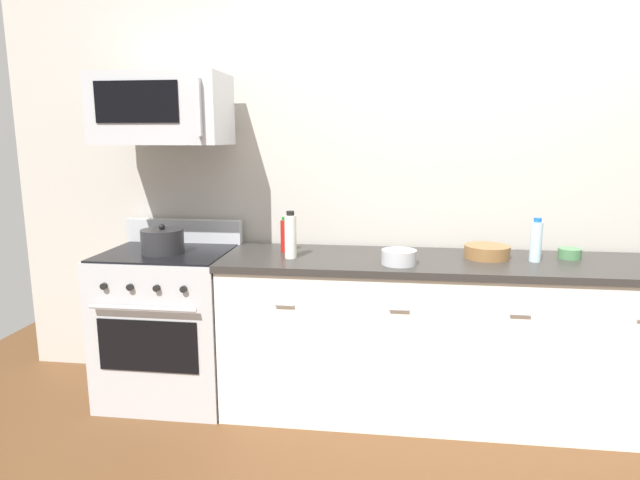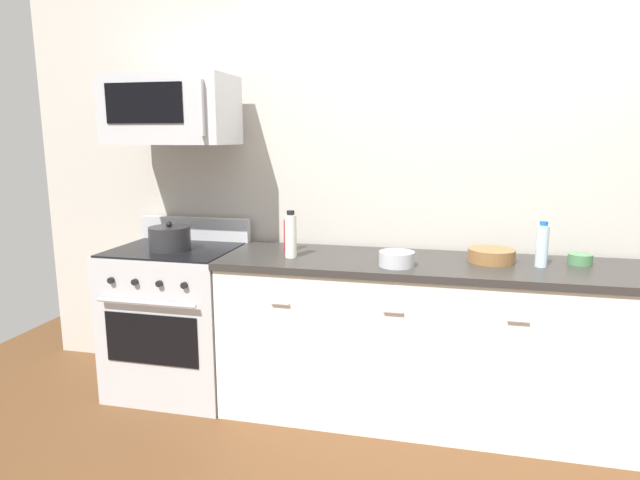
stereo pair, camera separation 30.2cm
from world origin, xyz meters
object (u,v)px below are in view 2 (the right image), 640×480
Objects in this scene: bottle_hot_sauce_red at (288,235)px; stockpot at (170,238)px; bowl_green_glaze at (580,259)px; bowl_wooden_salad at (491,255)px; microwave at (171,110)px; bottle_vinegar_white at (291,235)px; bowl_steel_prep at (397,258)px; bottle_water_clear at (542,245)px; range_oven at (178,318)px.

bottle_hot_sauce_red reaches higher than stockpot.
bowl_wooden_salad is at bearing -173.83° from bowl_green_glaze.
stockpot is at bearing -175.89° from bowl_green_glaze.
bowl_green_glaze is (2.33, 0.07, -0.80)m from microwave.
bowl_wooden_salad is (1.10, 0.14, -0.09)m from bottle_vinegar_white.
stockpot is (-1.87, -0.12, 0.03)m from bowl_wooden_salad.
microwave is 3.96× the size of bowl_steel_prep.
bowl_wooden_salad is (0.50, 0.22, -0.00)m from bowl_steel_prep.
bowl_steel_prep is at bearing -19.64° from bottle_hot_sauce_red.
bowl_wooden_salad is (-0.25, 0.06, -0.08)m from bottle_water_clear.
bottle_vinegar_white reaches higher than bottle_water_clear.
microwave is at bearing 170.98° from bottle_vinegar_white.
microwave is 1.02m from bottle_hot_sauce_red.
range_oven is 1.94m from bowl_wooden_salad.
range_oven reaches higher than bowl_green_glaze.
stockpot reaches higher than bowl_steel_prep.
bottle_hot_sauce_red is 0.86× the size of bottle_water_clear.
bottle_vinegar_white is 1.11× the size of bottle_water_clear.
bottle_hot_sauce_red is at bearing 176.95° from bottle_water_clear.
microwave is 3.08× the size of bottle_water_clear.
range_oven is 4.25× the size of bowl_wooden_salad.
microwave reaches higher than bowl_wooden_salad.
bottle_vinegar_white reaches higher than stockpot.
bowl_steel_prep is 1.50× the size of bowl_green_glaze.
bottle_vinegar_white reaches higher than range_oven.
bowl_wooden_salad is at bearing 3.61° from stockpot.
bowl_wooden_salad is at bearing 7.33° from bottle_vinegar_white.
bottle_hot_sauce_red is (0.70, 0.08, 0.55)m from range_oven.
bowl_green_glaze is at bearing 1.05° from bottle_hot_sauce_red.
bottle_hot_sauce_red reaches higher than bowl_steel_prep.
stockpot is at bearing 175.80° from bowl_steel_prep.
range_oven is 2.19m from bottle_water_clear.
bottle_vinegar_white is (0.77, -0.12, -0.70)m from microwave.
bowl_green_glaze is at bearing 2.81° from range_oven.
bottle_water_clear is at bearing -0.96° from microwave.
bowl_green_glaze is 2.34m from stockpot.
range_oven is 5.69× the size of bowl_steel_prep.
bottle_water_clear is at bearing -12.58° from bowl_wooden_salad.
microwave reaches higher than bottle_hot_sauce_red.
bottle_water_clear is 0.96× the size of bowl_wooden_salad.
stockpot is (0.00, -0.05, 0.52)m from range_oven.
microwave is at bearing 89.71° from range_oven.
microwave is at bearing 89.87° from stockpot.
range_oven is 0.53m from stockpot.
bottle_hot_sauce_red reaches higher than bowl_wooden_salad.
microwave is 2.47m from bowl_green_glaze.
bottle_hot_sauce_red is 1.63m from bowl_green_glaze.
bowl_wooden_salad is (1.87, 0.06, 0.49)m from range_oven.
bowl_green_glaze is at bearing 26.05° from bottle_water_clear.
stockpot is at bearing -168.91° from bottle_hot_sauce_red.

